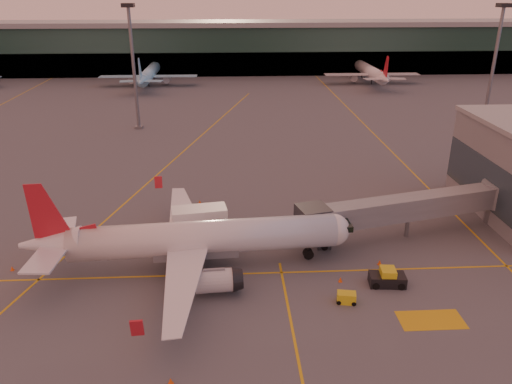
{
  "coord_description": "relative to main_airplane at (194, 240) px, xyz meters",
  "views": [
    {
      "loc": [
        -0.28,
        -41.23,
        28.56
      ],
      "look_at": [
        2.84,
        15.88,
        5.0
      ],
      "focal_mm": 35.0,
      "sensor_mm": 36.0,
      "label": 1
    }
  ],
  "objects": [
    {
      "name": "catering_truck",
      "position": [
        0.43,
        5.03,
        -0.68
      ],
      "size": [
        6.64,
        3.64,
        4.89
      ],
      "rotation": [
        0.0,
        0.0,
        0.15
      ],
      "color": "#A93F18",
      "rests_on": "ground"
    },
    {
      "name": "pushback_tug",
      "position": [
        20.01,
        -4.54,
        -2.69
      ],
      "size": [
        3.82,
        2.31,
        1.88
      ],
      "rotation": [
        0.0,
        0.0,
        -0.1
      ],
      "color": "black",
      "rests_on": "ground"
    },
    {
      "name": "jet_bridge",
      "position": [
        26.97,
        6.52,
        0.27
      ],
      "size": [
        29.23,
        10.32,
        5.45
      ],
      "color": "slate",
      "rests_on": "ground"
    },
    {
      "name": "main_airplane",
      "position": [
        0.0,
        0.0,
        0.0
      ],
      "size": [
        35.25,
        31.78,
        10.64
      ],
      "rotation": [
        0.0,
        0.0,
        0.07
      ],
      "color": "white",
      "rests_on": "ground"
    },
    {
      "name": "taxi_markings",
      "position": [
        -2.96,
        37.9,
        -3.45
      ],
      "size": [
        100.12,
        173.0,
        0.01
      ],
      "color": "gold",
      "rests_on": "ground"
    },
    {
      "name": "ground",
      "position": [
        4.36,
        -6.59,
        -3.46
      ],
      "size": [
        600.0,
        600.0,
        0.0
      ],
      "primitive_type": "plane",
      "color": "#4C4F54",
      "rests_on": "ground"
    },
    {
      "name": "cone_nose",
      "position": [
        20.42,
        -0.51,
        -3.17
      ],
      "size": [
        0.46,
        0.46,
        0.59
      ],
      "color": "#FB550D",
      "rests_on": "ground"
    },
    {
      "name": "cone_wing_left",
      "position": [
        -0.38,
        17.7,
        -3.22
      ],
      "size": [
        0.38,
        0.38,
        0.49
      ],
      "color": "#FB550D",
      "rests_on": "ground"
    },
    {
      "name": "gpu_cart",
      "position": [
        15.11,
        -7.42,
        -2.93
      ],
      "size": [
        2.02,
        1.43,
        1.08
      ],
      "rotation": [
        0.0,
        0.0,
        -0.19
      ],
      "color": "yellow",
      "rests_on": "ground"
    },
    {
      "name": "terminal",
      "position": [
        4.36,
        135.2,
        5.31
      ],
      "size": [
        400.0,
        20.0,
        17.6
      ],
      "color": "#19382D",
      "rests_on": "ground"
    },
    {
      "name": "cone_fwd",
      "position": [
        15.33,
        -3.71,
        -3.2
      ],
      "size": [
        0.42,
        0.42,
        0.53
      ],
      "color": "#FB550D",
      "rests_on": "ground"
    },
    {
      "name": "distant_aircraft_row",
      "position": [
        -49.39,
        111.41,
        -3.46
      ],
      "size": [
        225.0,
        34.0,
        13.0
      ],
      "color": "#8DCFED",
      "rests_on": "ground"
    },
    {
      "name": "mast_west_near",
      "position": [
        -15.64,
        59.41,
        11.41
      ],
      "size": [
        2.4,
        2.4,
        25.6
      ],
      "color": "slate",
      "rests_on": "ground"
    },
    {
      "name": "cone_tail",
      "position": [
        -19.86,
        0.48,
        -3.21
      ],
      "size": [
        0.4,
        0.4,
        0.51
      ],
      "color": "#FB550D",
      "rests_on": "ground"
    },
    {
      "name": "cone_wing_right",
      "position": [
        -0.89,
        -17.39,
        -3.18
      ],
      "size": [
        0.45,
        0.45,
        0.58
      ],
      "color": "#FB550D",
      "rests_on": "ground"
    },
    {
      "name": "mast_east_near",
      "position": [
        59.36,
        55.41,
        11.41
      ],
      "size": [
        2.4,
        2.4,
        25.6
      ],
      "color": "slate",
      "rests_on": "ground"
    }
  ]
}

